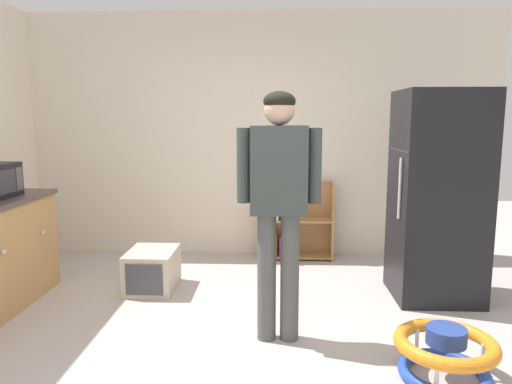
{
  "coord_description": "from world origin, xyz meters",
  "views": [
    {
      "loc": [
        0.14,
        -3.04,
        1.54
      ],
      "look_at": [
        -0.01,
        0.59,
        0.98
      ],
      "focal_mm": 33.42,
      "sensor_mm": 36.0,
      "label": 1
    }
  ],
  "objects_px": {
    "standing_person": "(279,194)",
    "white_cup": "(15,186)",
    "baby_walker": "(445,353)",
    "pet_carrier": "(152,270)",
    "refrigerator": "(438,196)",
    "bookshelf": "(291,225)"
  },
  "relations": [
    {
      "from": "standing_person",
      "to": "white_cup",
      "type": "height_order",
      "value": "standing_person"
    },
    {
      "from": "baby_walker",
      "to": "pet_carrier",
      "type": "height_order",
      "value": "pet_carrier"
    },
    {
      "from": "refrigerator",
      "to": "baby_walker",
      "type": "relative_size",
      "value": 2.95
    },
    {
      "from": "standing_person",
      "to": "pet_carrier",
      "type": "height_order",
      "value": "standing_person"
    },
    {
      "from": "bookshelf",
      "to": "white_cup",
      "type": "relative_size",
      "value": 8.95
    },
    {
      "from": "refrigerator",
      "to": "standing_person",
      "type": "relative_size",
      "value": 1.03
    },
    {
      "from": "pet_carrier",
      "to": "white_cup",
      "type": "height_order",
      "value": "white_cup"
    },
    {
      "from": "white_cup",
      "to": "baby_walker",
      "type": "bearing_deg",
      "value": -23.19
    },
    {
      "from": "baby_walker",
      "to": "bookshelf",
      "type": "bearing_deg",
      "value": 108.63
    },
    {
      "from": "bookshelf",
      "to": "baby_walker",
      "type": "xyz_separation_m",
      "value": [
        0.84,
        -2.49,
        -0.22
      ]
    },
    {
      "from": "white_cup",
      "to": "bookshelf",
      "type": "bearing_deg",
      "value": 22.71
    },
    {
      "from": "pet_carrier",
      "to": "white_cup",
      "type": "bearing_deg",
      "value": 179.8
    },
    {
      "from": "bookshelf",
      "to": "refrigerator",
      "type": "bearing_deg",
      "value": -43.3
    },
    {
      "from": "refrigerator",
      "to": "white_cup",
      "type": "bearing_deg",
      "value": 178.77
    },
    {
      "from": "refrigerator",
      "to": "baby_walker",
      "type": "bearing_deg",
      "value": -104.95
    },
    {
      "from": "refrigerator",
      "to": "pet_carrier",
      "type": "bearing_deg",
      "value": 178.26
    },
    {
      "from": "pet_carrier",
      "to": "standing_person",
      "type": "bearing_deg",
      "value": -39.81
    },
    {
      "from": "bookshelf",
      "to": "pet_carrier",
      "type": "bearing_deg",
      "value": -140.76
    },
    {
      "from": "standing_person",
      "to": "pet_carrier",
      "type": "distance_m",
      "value": 1.72
    },
    {
      "from": "pet_carrier",
      "to": "baby_walker",
      "type": "bearing_deg",
      "value": -33.88
    },
    {
      "from": "baby_walker",
      "to": "white_cup",
      "type": "distance_m",
      "value": 3.74
    },
    {
      "from": "refrigerator",
      "to": "baby_walker",
      "type": "xyz_separation_m",
      "value": [
        -0.36,
        -1.36,
        -0.73
      ]
    }
  ]
}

